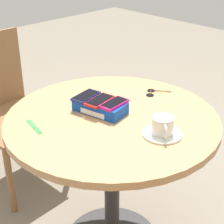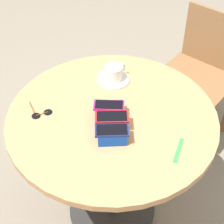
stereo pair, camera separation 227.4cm
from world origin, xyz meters
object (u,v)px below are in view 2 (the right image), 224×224
(phone_box, at_px, (111,122))
(sunglasses, at_px, (41,113))
(phone_magenta, at_px, (109,105))
(lanyard_strap, at_px, (178,150))
(round_table, at_px, (112,139))
(coffee_cup, at_px, (114,72))
(phone_red, at_px, (112,117))
(saucer, at_px, (113,79))
(chair_near_window, at_px, (198,77))
(phone_navy, at_px, (112,130))

(phone_box, relative_size, sunglasses, 2.01)
(phone_magenta, distance_m, lanyard_strap, 0.34)
(round_table, height_order, coffee_cup, coffee_cup)
(phone_red, height_order, phone_magenta, phone_magenta)
(round_table, bearing_deg, coffee_cup, 6.85)
(round_table, xyz_separation_m, saucer, (0.24, 0.03, 0.15))
(phone_box, height_order, phone_red, phone_red)
(coffee_cup, height_order, chair_near_window, chair_near_window)
(lanyard_strap, distance_m, sunglasses, 0.59)
(saucer, bearing_deg, coffee_cup, -39.65)
(round_table, height_order, phone_red, phone_red)
(phone_navy, relative_size, phone_magenta, 1.07)
(coffee_cup, bearing_deg, phone_navy, -172.51)
(phone_box, height_order, sunglasses, phone_box)
(coffee_cup, bearing_deg, phone_box, -173.31)
(sunglasses, bearing_deg, phone_red, -95.51)
(phone_red, height_order, lanyard_strap, phone_red)
(phone_navy, distance_m, phone_magenta, 0.15)
(phone_red, bearing_deg, round_table, 8.12)
(saucer, relative_size, coffee_cup, 1.51)
(lanyard_strap, distance_m, chair_near_window, 0.91)
(phone_navy, xyz_separation_m, lanyard_strap, (-0.01, -0.26, -0.05))
(coffee_cup, bearing_deg, sunglasses, 135.60)
(phone_navy, relative_size, phone_red, 0.98)
(lanyard_strap, relative_size, chair_near_window, 0.16)
(phone_box, height_order, chair_near_window, chair_near_window)
(phone_navy, relative_size, saucer, 0.92)
(phone_box, xyz_separation_m, saucer, (0.31, 0.04, -0.02))
(coffee_cup, bearing_deg, saucer, 140.35)
(round_table, height_order, chair_near_window, chair_near_window)
(round_table, relative_size, saucer, 5.85)
(phone_navy, distance_m, coffee_cup, 0.38)
(sunglasses, xyz_separation_m, chair_near_window, (0.74, -0.71, -0.28))
(phone_navy, distance_m, sunglasses, 0.34)
(phone_box, distance_m, phone_red, 0.03)
(saucer, bearing_deg, phone_magenta, -175.66)
(round_table, bearing_deg, phone_magenta, 70.73)
(phone_magenta, distance_m, saucer, 0.24)
(phone_magenta, relative_size, sunglasses, 1.12)
(saucer, bearing_deg, sunglasses, 135.57)
(coffee_cup, distance_m, chair_near_window, 0.71)
(phone_navy, bearing_deg, chair_near_window, -24.95)
(phone_navy, bearing_deg, phone_box, 10.80)
(sunglasses, height_order, chair_near_window, chair_near_window)
(lanyard_strap, bearing_deg, phone_navy, 86.91)
(phone_magenta, bearing_deg, coffee_cup, 3.94)
(phone_box, height_order, saucer, phone_box)
(phone_box, distance_m, phone_magenta, 0.08)
(lanyard_strap, height_order, sunglasses, sunglasses)
(phone_red, height_order, saucer, phone_red)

